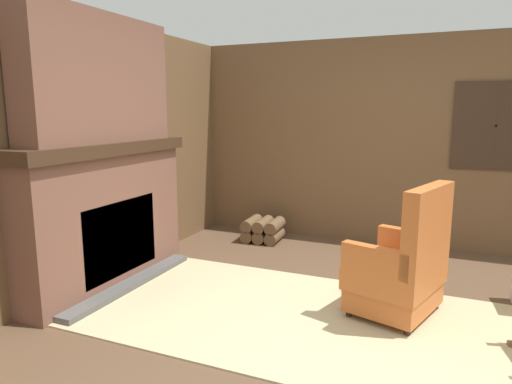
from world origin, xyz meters
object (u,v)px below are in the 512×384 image
at_px(armchair, 401,269).
at_px(firewood_stack, 263,230).
at_px(decorative_plate_on_mantel, 88,130).
at_px(oil_lamp_vase, 31,135).
at_px(storage_case, 140,133).

xyz_separation_m(armchair, firewood_stack, (-1.78, 1.51, -0.24)).
xyz_separation_m(firewood_stack, decorative_plate_on_mantel, (-0.83, -1.98, 1.29)).
bearing_deg(decorative_plate_on_mantel, oil_lamp_vase, -88.13).
bearing_deg(firewood_stack, storage_case, -122.30).
height_order(armchair, decorative_plate_on_mantel, decorative_plate_on_mantel).
height_order(storage_case, decorative_plate_on_mantel, decorative_plate_on_mantel).
distance_m(firewood_stack, storage_case, 1.96).
bearing_deg(storage_case, oil_lamp_vase, -90.01).
xyz_separation_m(armchair, oil_lamp_vase, (-2.59, -1.08, 1.04)).
bearing_deg(armchair, decorative_plate_on_mantel, 26.99).
relative_size(firewood_stack, decorative_plate_on_mantel, 2.13).
bearing_deg(decorative_plate_on_mantel, firewood_stack, 67.17).
distance_m(armchair, firewood_stack, 2.35).
distance_m(armchair, decorative_plate_on_mantel, 2.86).
distance_m(firewood_stack, decorative_plate_on_mantel, 2.50).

